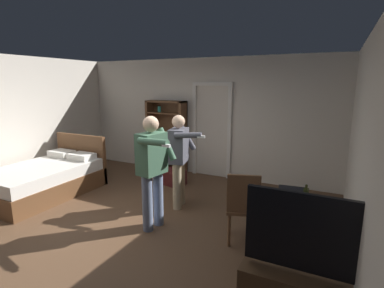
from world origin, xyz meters
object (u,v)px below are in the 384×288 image
at_px(person_blue_shirt, 153,165).
at_px(bookshelf, 167,133).
at_px(side_table, 293,215).
at_px(suitcase_dark, 170,177).
at_px(wooden_chair, 243,205).
at_px(bottle_on_table, 306,195).
at_px(person_striped_shirt, 179,155).
at_px(bed, 46,178).
at_px(laptop, 292,195).

bearing_deg(person_blue_shirt, bookshelf, 117.00).
bearing_deg(side_table, person_blue_shirt, -170.72).
bearing_deg(suitcase_dark, wooden_chair, -26.00).
distance_m(bottle_on_table, person_striped_shirt, 2.17).
height_order(bed, suitcase_dark, bed).
bearing_deg(person_striped_shirt, bed, -166.55).
xyz_separation_m(bed, laptop, (4.52, 0.04, 0.45)).
relative_size(bottle_on_table, person_striped_shirt, 0.14).
height_order(bookshelf, bottle_on_table, bookshelf).
bearing_deg(side_table, laptop, -120.10).
relative_size(bed, suitcase_dark, 3.22).
relative_size(bookshelf, suitcase_dark, 2.67).
distance_m(person_blue_shirt, person_striped_shirt, 0.85).
relative_size(bookshelf, person_blue_shirt, 1.02).
bearing_deg(person_striped_shirt, laptop, -16.87).
relative_size(wooden_chair, person_blue_shirt, 0.59).
bearing_deg(bookshelf, suitcase_dark, -55.66).
bearing_deg(side_table, bed, -178.93).
bearing_deg(wooden_chair, bottle_on_table, 6.18).
bearing_deg(wooden_chair, person_blue_shirt, -173.38).
height_order(side_table, person_blue_shirt, person_blue_shirt).
relative_size(bed, person_blue_shirt, 1.23).
xyz_separation_m(bed, side_table, (4.55, 0.09, 0.17)).
distance_m(bed, wooden_chair, 3.95).
height_order(bed, bookshelf, bookshelf).
bearing_deg(side_table, suitcase_dark, 151.21).
distance_m(wooden_chair, person_striped_shirt, 1.55).
height_order(bookshelf, suitcase_dark, bookshelf).
relative_size(bookshelf, person_striped_shirt, 1.07).
bearing_deg(bottle_on_table, side_table, 150.26).
height_order(laptop, bottle_on_table, bottle_on_table).
bearing_deg(bookshelf, person_blue_shirt, -63.00).
bearing_deg(bed, bottle_on_table, 0.06).
xyz_separation_m(bed, suitcase_dark, (1.86, 1.56, -0.15)).
distance_m(bottle_on_table, suitcase_dark, 3.30).
bearing_deg(bookshelf, person_striped_shirt, -53.25).
height_order(wooden_chair, person_blue_shirt, person_blue_shirt).
xyz_separation_m(bookshelf, laptop, (3.18, -2.28, -0.18)).
bearing_deg(bottle_on_table, person_striped_shirt, 163.45).
bearing_deg(suitcase_dark, bed, -127.66).
xyz_separation_m(bottle_on_table, wooden_chair, (-0.75, -0.08, -0.25)).
bearing_deg(bookshelf, bed, -120.02).
bearing_deg(side_table, person_striped_shirt, 164.50).
relative_size(laptop, bottle_on_table, 1.63).
xyz_separation_m(bottle_on_table, suitcase_dark, (-2.83, 1.56, -0.64)).
height_order(laptop, person_blue_shirt, person_blue_shirt).
height_order(bookshelf, side_table, bookshelf).
relative_size(laptop, wooden_chair, 0.37).
xyz_separation_m(bottle_on_table, person_striped_shirt, (-2.08, 0.62, 0.12)).
height_order(bed, person_blue_shirt, person_blue_shirt).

